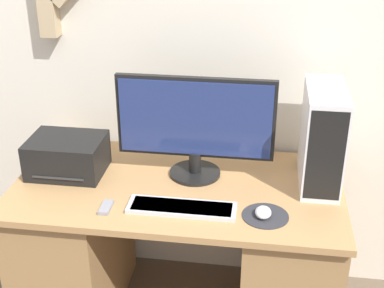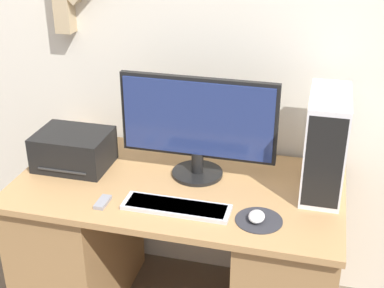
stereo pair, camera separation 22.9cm
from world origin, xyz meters
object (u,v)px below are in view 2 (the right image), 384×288
at_px(keyboard, 176,207).
at_px(computer_tower, 325,144).
at_px(monitor, 198,124).
at_px(remote_control, 103,202).
at_px(mouse, 257,217).
at_px(printer, 74,150).

xyz_separation_m(keyboard, computer_tower, (0.57, 0.31, 0.21)).
distance_m(monitor, remote_control, 0.53).
bearing_deg(computer_tower, mouse, -126.28).
bearing_deg(keyboard, monitor, 87.51).
xyz_separation_m(computer_tower, remote_control, (-0.88, -0.35, -0.21)).
relative_size(monitor, computer_tower, 1.60).
xyz_separation_m(monitor, mouse, (0.32, -0.31, -0.23)).
xyz_separation_m(mouse, printer, (-0.90, 0.25, 0.06)).
height_order(computer_tower, printer, computer_tower).
height_order(monitor, mouse, monitor).
bearing_deg(monitor, printer, -174.10).
xyz_separation_m(computer_tower, printer, (-1.14, -0.07, -0.14)).
bearing_deg(remote_control, mouse, 2.93).
bearing_deg(keyboard, remote_control, -173.00).
height_order(monitor, keyboard, monitor).
relative_size(printer, remote_control, 3.33).
relative_size(computer_tower, remote_control, 4.35).
bearing_deg(monitor, remote_control, -133.12).
relative_size(mouse, printer, 0.26).
height_order(keyboard, mouse, mouse).
xyz_separation_m(monitor, printer, (-0.59, -0.06, -0.17)).
bearing_deg(computer_tower, printer, -176.61).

